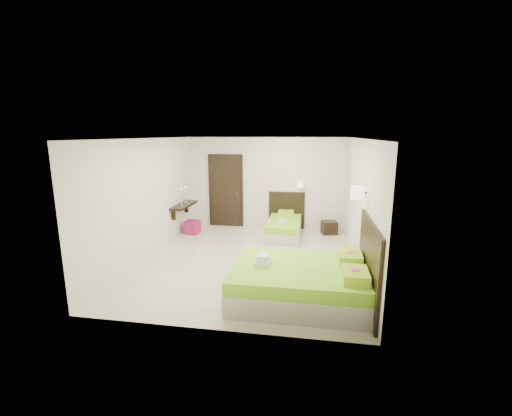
% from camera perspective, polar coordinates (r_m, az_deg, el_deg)
% --- Properties ---
extents(floor, '(5.50, 5.50, 0.00)m').
position_cam_1_polar(floor, '(7.54, -1.14, -8.65)').
color(floor, beige).
rests_on(floor, ground).
extents(bed_single, '(1.03, 1.71, 1.41)m').
position_cam_1_polar(bed_single, '(9.25, 4.74, -3.03)').
color(bed_single, beige).
rests_on(bed_single, ground).
extents(bed_double, '(2.20, 1.87, 1.82)m').
position_cam_1_polar(bed_double, '(5.79, 8.09, -12.00)').
color(bed_double, beige).
rests_on(bed_double, ground).
extents(nightstand, '(0.47, 0.44, 0.35)m').
position_cam_1_polar(nightstand, '(9.60, 12.09, -3.21)').
color(nightstand, black).
rests_on(nightstand, ground).
extents(ottoman, '(0.39, 0.39, 0.36)m').
position_cam_1_polar(ottoman, '(9.57, -10.56, -3.17)').
color(ottoman, '#901355').
rests_on(ottoman, ground).
extents(door, '(1.02, 0.15, 2.14)m').
position_cam_1_polar(door, '(10.07, -5.06, 2.84)').
color(door, black).
rests_on(door, ground).
extents(console_shelf, '(0.35, 1.20, 0.78)m').
position_cam_1_polar(console_shelf, '(9.36, -11.96, 0.44)').
color(console_shelf, black).
rests_on(console_shelf, ground).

